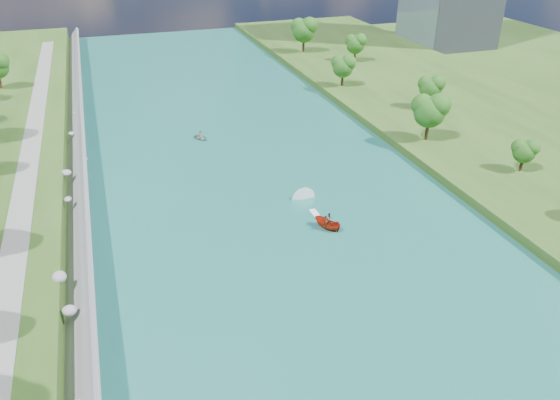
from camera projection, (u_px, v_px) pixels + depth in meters
name	position (u px, v px, depth m)	size (l,w,h in m)	color
ground	(304.00, 261.00, 66.53)	(260.00, 260.00, 0.00)	#2D5119
river_water	(257.00, 189.00, 83.14)	(55.00, 240.00, 0.10)	#1B6A5B
berm_east	(525.00, 145.00, 96.70)	(44.00, 240.00, 1.50)	#2D5119
riprap_bank	(77.00, 209.00, 74.15)	(4.29, 236.00, 4.34)	slate
riverside_path	(22.00, 202.00, 72.34)	(3.00, 200.00, 0.10)	gray
trees_east	(441.00, 101.00, 100.12)	(17.30, 136.06, 11.38)	#175316
motorboat	(323.00, 218.00, 74.04)	(3.60, 18.86, 2.23)	#AF250E
raft	(201.00, 137.00, 100.51)	(3.60, 4.00, 1.57)	gray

